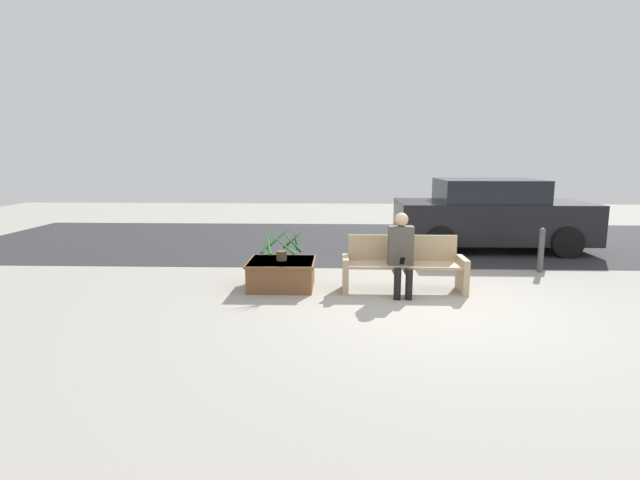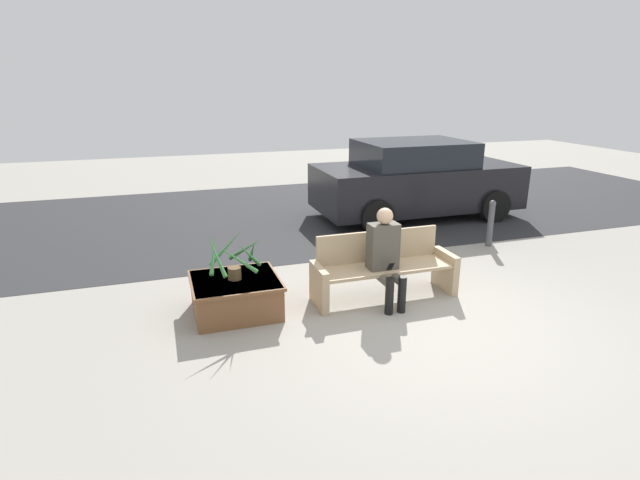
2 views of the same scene
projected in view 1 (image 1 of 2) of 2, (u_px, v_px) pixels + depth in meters
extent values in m
plane|color=#9E998E|center=(428.00, 309.00, 6.78)|extent=(30.00, 30.00, 0.00)
cube|color=#2D2D30|center=(389.00, 241.00, 12.12)|extent=(20.00, 6.00, 0.01)
cube|color=tan|center=(345.00, 274.00, 7.63)|extent=(0.09, 0.54, 0.53)
cube|color=tan|center=(462.00, 275.00, 7.57)|extent=(0.09, 0.54, 0.53)
cube|color=tan|center=(404.00, 265.00, 7.58)|extent=(1.68, 0.50, 0.04)
cube|color=tan|center=(402.00, 248.00, 7.78)|extent=(1.68, 0.04, 0.40)
cube|color=#4C473D|center=(401.00, 245.00, 7.49)|extent=(0.37, 0.22, 0.58)
sphere|color=tan|center=(402.00, 220.00, 7.40)|extent=(0.20, 0.20, 0.20)
cylinder|color=#4C473D|center=(396.00, 271.00, 7.35)|extent=(0.11, 0.40, 0.11)
cylinder|color=#4C473D|center=(407.00, 271.00, 7.34)|extent=(0.11, 0.40, 0.11)
cylinder|color=black|center=(397.00, 284.00, 7.18)|extent=(0.10, 0.10, 0.46)
cylinder|color=black|center=(409.00, 284.00, 7.17)|extent=(0.10, 0.10, 0.46)
cube|color=black|center=(402.00, 261.00, 7.29)|extent=(0.07, 0.09, 0.12)
cube|color=brown|center=(282.00, 274.00, 7.85)|extent=(0.99, 0.89, 0.43)
cube|color=brown|center=(282.00, 262.00, 7.81)|extent=(1.04, 0.94, 0.04)
cylinder|color=brown|center=(282.00, 256.00, 7.80)|extent=(0.16, 0.16, 0.15)
cone|color=#387F3D|center=(296.00, 240.00, 7.74)|extent=(0.07, 0.48, 0.41)
cone|color=#387F3D|center=(293.00, 239.00, 7.92)|extent=(0.40, 0.40, 0.36)
cone|color=#387F3D|center=(280.00, 237.00, 7.97)|extent=(0.47, 0.16, 0.42)
cone|color=#387F3D|center=(268.00, 239.00, 7.82)|extent=(0.18, 0.49, 0.40)
cone|color=#387F3D|center=(267.00, 240.00, 7.69)|extent=(0.20, 0.46, 0.43)
cone|color=#387F3D|center=(280.00, 242.00, 7.53)|extent=(0.48, 0.06, 0.41)
cone|color=#387F3D|center=(290.00, 240.00, 7.60)|extent=(0.35, 0.37, 0.43)
cube|color=black|center=(491.00, 221.00, 10.96)|extent=(4.10, 1.80, 0.86)
cube|color=black|center=(488.00, 190.00, 10.85)|extent=(2.13, 1.66, 0.49)
cylinder|color=black|center=(567.00, 243.00, 10.08)|extent=(0.64, 0.18, 0.64)
cylinder|color=black|center=(533.00, 230.00, 11.85)|extent=(0.64, 0.18, 0.64)
cylinder|color=black|center=(441.00, 242.00, 10.17)|extent=(0.64, 0.18, 0.64)
cylinder|color=black|center=(426.00, 229.00, 11.94)|extent=(0.64, 0.18, 0.64)
cylinder|color=#4C4C51|center=(541.00, 252.00, 8.87)|extent=(0.10, 0.10, 0.71)
sphere|color=#4C4C51|center=(543.00, 231.00, 8.80)|extent=(0.11, 0.11, 0.11)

